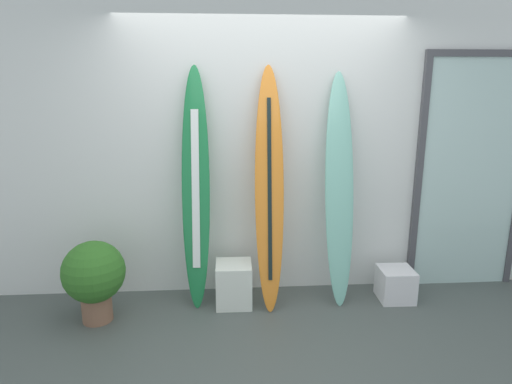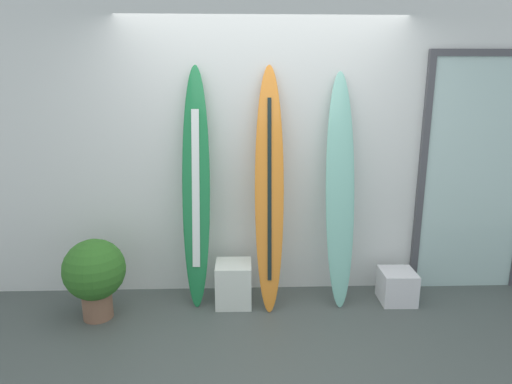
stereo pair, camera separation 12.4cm
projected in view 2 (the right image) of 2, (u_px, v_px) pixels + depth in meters
The scene contains 9 objects.
ground at pixel (270, 366), 3.10m from camera, with size 8.00×8.00×0.04m, color #474F4B.
wall_back at pixel (262, 143), 4.02m from camera, with size 7.20×0.20×2.80m, color silver.
surfboard_emerald at pixel (196, 189), 3.78m from camera, with size 0.26×0.38×2.09m.
surfboard_sunset at pixel (269, 189), 3.75m from camera, with size 0.26×0.50×2.10m.
surfboard_seafoam at pixel (340, 191), 3.81m from camera, with size 0.26×0.44×2.04m.
display_block_left at pixel (234, 284), 3.90m from camera, with size 0.32×0.32×0.39m.
display_block_center at pixel (397, 286), 3.96m from camera, with size 0.31×0.31×0.29m.
glass_door at pixel (475, 171), 4.03m from camera, with size 1.05×0.06×2.22m.
potted_plant at pixel (95, 273), 3.62m from camera, with size 0.51×0.51×0.69m.
Camera 2 is at (-0.19, -2.71, 1.92)m, focal length 30.64 mm.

